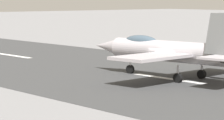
% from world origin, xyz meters
% --- Properties ---
extents(ground_plane, '(400.00, 400.00, 0.00)m').
position_xyz_m(ground_plane, '(0.00, 0.00, 0.00)').
color(ground_plane, slate).
extents(runway_strip, '(240.00, 26.00, 0.02)m').
position_xyz_m(runway_strip, '(-0.02, 0.00, 0.01)').
color(runway_strip, '#363738').
rests_on(runway_strip, ground).
extents(fighter_jet, '(17.01, 14.39, 5.54)m').
position_xyz_m(fighter_jet, '(-0.66, -0.34, 2.35)').
color(fighter_jet, '#A7A1A6').
rests_on(fighter_jet, ground).
extents(crew_person, '(0.70, 0.36, 1.63)m').
position_xyz_m(crew_person, '(10.11, -11.36, 0.81)').
color(crew_person, '#1E2338').
rests_on(crew_person, ground).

